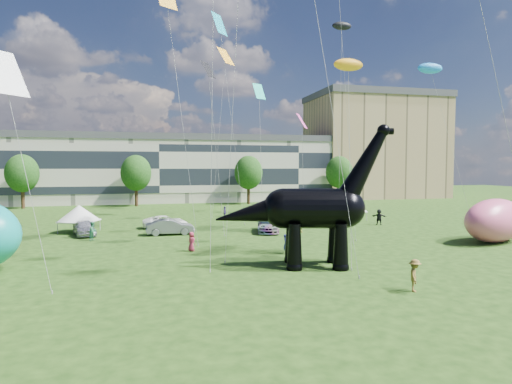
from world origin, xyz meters
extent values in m
plane|color=#16330C|center=(0.00, 0.00, 0.00)|extent=(220.00, 220.00, 0.00)
cube|color=beige|center=(-8.00, 62.00, 6.00)|extent=(78.00, 11.00, 12.00)
cube|color=tan|center=(40.00, 65.00, 11.00)|extent=(28.00, 18.00, 22.00)
cylinder|color=#382314|center=(-30.00, 53.00, 1.60)|extent=(0.56, 0.56, 3.20)
ellipsoid|color=#14380F|center=(-30.00, 53.00, 6.32)|extent=(5.20, 5.20, 6.24)
cylinder|color=#382314|center=(-12.00, 53.00, 1.60)|extent=(0.56, 0.56, 3.20)
ellipsoid|color=#14380F|center=(-12.00, 53.00, 6.32)|extent=(5.20, 5.20, 6.24)
cylinder|color=#382314|center=(8.00, 53.00, 1.60)|extent=(0.56, 0.56, 3.20)
ellipsoid|color=#14380F|center=(8.00, 53.00, 6.32)|extent=(5.20, 5.20, 6.24)
cylinder|color=#382314|center=(26.00, 53.00, 1.60)|extent=(0.56, 0.56, 3.20)
ellipsoid|color=#14380F|center=(26.00, 53.00, 6.32)|extent=(5.20, 5.20, 6.24)
cone|color=black|center=(0.34, 3.17, 1.56)|extent=(1.30, 1.30, 3.12)
sphere|color=black|center=(0.34, 3.17, 0.19)|extent=(1.14, 1.14, 1.14)
cone|color=black|center=(0.88, 5.39, 1.56)|extent=(1.30, 1.30, 3.12)
sphere|color=black|center=(0.88, 5.39, 0.19)|extent=(1.14, 1.14, 1.14)
cone|color=black|center=(3.37, 2.43, 1.56)|extent=(1.30, 1.30, 3.12)
sphere|color=black|center=(3.37, 2.43, 0.19)|extent=(1.14, 1.14, 1.14)
cone|color=black|center=(3.90, 4.65, 1.56)|extent=(1.30, 1.30, 3.12)
sphere|color=black|center=(3.90, 4.65, 0.19)|extent=(1.14, 1.14, 1.14)
cylinder|color=black|center=(2.02, 3.94, 4.05)|extent=(4.90, 3.75, 2.80)
sphere|color=black|center=(-0.10, 4.45, 4.05)|extent=(2.80, 2.80, 2.80)
sphere|color=black|center=(4.14, 3.42, 4.05)|extent=(2.70, 2.70, 2.70)
cone|color=black|center=(5.37, 3.12, 7.06)|extent=(4.17, 2.43, 5.50)
sphere|color=black|center=(6.60, 2.83, 9.44)|extent=(0.87, 0.87, 0.87)
cylinder|color=black|center=(6.91, 2.75, 9.39)|extent=(0.81, 0.62, 0.46)
cone|color=black|center=(-2.18, 4.95, 3.70)|extent=(5.85, 3.41, 3.05)
imported|color=silver|center=(-15.78, 21.56, 0.78)|extent=(3.06, 4.94, 1.57)
imported|color=slate|center=(-7.33, 20.11, 0.80)|extent=(4.86, 1.74, 1.59)
imported|color=white|center=(-7.72, 25.10, 0.70)|extent=(5.04, 2.38, 1.39)
imported|color=#595960|center=(2.84, 19.55, 0.78)|extent=(3.40, 5.77, 1.57)
cube|color=silver|center=(15.99, 26.97, 1.15)|extent=(3.16, 3.16, 0.13)
cone|color=silver|center=(15.99, 26.97, 1.98)|extent=(4.01, 4.01, 1.56)
cylinder|color=#999999|center=(14.52, 25.53, 0.57)|extent=(0.06, 0.06, 1.15)
cylinder|color=#999999|center=(17.44, 25.50, 0.57)|extent=(0.06, 0.06, 1.15)
cylinder|color=#999999|center=(14.55, 28.45, 0.57)|extent=(0.06, 0.06, 1.15)
cylinder|color=#999999|center=(17.47, 28.42, 0.57)|extent=(0.06, 0.06, 1.15)
cube|color=white|center=(12.07, 27.48, 1.10)|extent=(3.89, 3.89, 0.12)
cone|color=white|center=(12.07, 27.48, 1.90)|extent=(4.92, 4.92, 1.50)
cylinder|color=#999999|center=(11.27, 25.66, 0.55)|extent=(0.06, 0.06, 1.10)
cylinder|color=#999999|center=(13.88, 26.67, 0.55)|extent=(0.06, 0.06, 1.10)
cylinder|color=#999999|center=(10.26, 28.28, 0.55)|extent=(0.06, 0.06, 1.10)
cylinder|color=#999999|center=(12.87, 29.29, 0.55)|extent=(0.06, 0.06, 1.10)
cube|color=silver|center=(-16.63, 23.97, 1.21)|extent=(4.18, 4.18, 0.13)
cone|color=silver|center=(-16.63, 23.97, 2.08)|extent=(5.30, 5.30, 1.64)
cylinder|color=#999999|center=(-18.58, 23.02, 0.60)|extent=(0.07, 0.07, 1.21)
cylinder|color=#999999|center=(-15.69, 22.02, 0.60)|extent=(0.07, 0.07, 1.21)
cylinder|color=#999999|center=(-17.58, 25.92, 0.60)|extent=(0.07, 0.07, 1.21)
cylinder|color=#999999|center=(-14.68, 24.92, 0.60)|extent=(0.07, 0.07, 1.21)
ellipsoid|color=#EF5D8B|center=(21.64, 8.95, 2.01)|extent=(8.94, 6.74, 4.01)
imported|color=brown|center=(5.25, -3.20, 0.91)|extent=(1.22, 1.36, 1.83)
imported|color=#327E57|center=(-14.49, 18.20, 0.89)|extent=(0.98, 1.07, 1.78)
imported|color=#2B616D|center=(19.94, 34.20, 0.90)|extent=(0.75, 0.77, 1.79)
imported|color=#2F2BA0|center=(1.32, 8.32, 0.78)|extent=(0.54, 0.66, 1.56)
imported|color=olive|center=(6.25, 18.35, 0.80)|extent=(0.94, 1.19, 1.61)
imported|color=#A62945|center=(-5.91, 11.11, 0.80)|extent=(0.84, 0.93, 1.59)
imported|color=#47367A|center=(0.12, 31.54, 0.84)|extent=(0.66, 1.06, 1.68)
imported|color=black|center=(17.11, 21.82, 0.94)|extent=(1.80, 1.33, 1.89)
ellipsoid|color=orange|center=(6.28, 7.81, 15.02)|extent=(2.69, 2.04, 0.96)
plane|color=black|center=(-3.32, 20.41, 16.87)|extent=(2.12, 2.19, 1.75)
plane|color=#0B92AC|center=(-0.64, 30.46, 24.86)|extent=(2.80, 2.92, 2.76)
plane|color=#FFA215|center=(1.40, 38.09, 22.84)|extent=(3.32, 3.28, 2.52)
plane|color=white|center=(-17.04, 3.16, 12.32)|extent=(3.15, 3.32, 2.71)
ellipsoid|color=blue|center=(28.15, 28.40, 20.38)|extent=(3.44, 3.99, 1.44)
plane|color=#D63B93|center=(11.20, 32.78, 13.26)|extent=(2.37, 2.70, 2.06)
ellipsoid|color=black|center=(19.80, 38.94, 28.73)|extent=(3.31, 3.14, 1.23)
plane|color=#0CBCA2|center=(4.82, 31.72, 16.89)|extent=(2.41, 1.87, 2.13)
camera|label=1|loc=(-8.75, -23.98, 7.00)|focal=30.00mm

